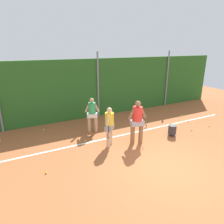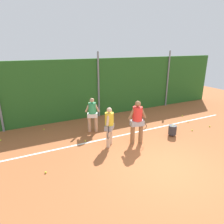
% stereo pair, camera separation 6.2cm
% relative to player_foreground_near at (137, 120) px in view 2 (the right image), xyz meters
% --- Properties ---
extents(ground_plane, '(26.49, 26.49, 0.00)m').
position_rel_player_foreground_near_xyz_m(ground_plane, '(-0.06, -0.21, -1.03)').
color(ground_plane, '#A85B33').
extents(hedge_fence_backdrop, '(17.22, 0.25, 3.26)m').
position_rel_player_foreground_near_xyz_m(hedge_fence_backdrop, '(-0.06, 4.04, 0.59)').
color(hedge_fence_backdrop, '#286023').
rests_on(hedge_fence_backdrop, ground_plane).
extents(fence_post_center, '(0.10, 0.10, 3.63)m').
position_rel_player_foreground_near_xyz_m(fence_post_center, '(-0.06, 3.87, 0.78)').
color(fence_post_center, gray).
rests_on(fence_post_center, ground_plane).
extents(fence_post_right, '(0.10, 0.10, 3.63)m').
position_rel_player_foreground_near_xyz_m(fence_post_right, '(4.91, 3.87, 0.78)').
color(fence_post_right, gray).
rests_on(fence_post_right, ground_plane).
extents(court_baseline_paint, '(12.58, 0.10, 0.01)m').
position_rel_player_foreground_near_xyz_m(court_baseline_paint, '(-0.06, 0.95, -1.03)').
color(court_baseline_paint, white).
rests_on(court_baseline_paint, ground_plane).
extents(player_foreground_near, '(0.84, 0.43, 1.84)m').
position_rel_player_foreground_near_xyz_m(player_foreground_near, '(0.00, 0.00, 0.00)').
color(player_foreground_near, '#8C603D').
rests_on(player_foreground_near, ground_plane).
extents(player_midcourt, '(0.53, 0.62, 1.63)m').
position_rel_player_foreground_near_xyz_m(player_midcourt, '(-1.10, 0.34, -0.12)').
color(player_midcourt, beige).
rests_on(player_midcourt, ground_plane).
extents(player_backcourt_far, '(0.65, 0.45, 1.64)m').
position_rel_player_foreground_near_xyz_m(player_backcourt_far, '(-1.19, 1.97, -0.11)').
color(player_backcourt_far, tan).
rests_on(player_backcourt_far, ground_plane).
extents(ball_hopper, '(0.36, 0.36, 0.51)m').
position_rel_player_foreground_near_xyz_m(ball_hopper, '(1.85, -0.11, -0.74)').
color(ball_hopper, '#2D2D33').
rests_on(ball_hopper, ground_plane).
extents(tennis_ball_0, '(0.07, 0.07, 0.07)m').
position_rel_player_foreground_near_xyz_m(tennis_ball_0, '(-5.14, 2.79, -1.00)').
color(tennis_ball_0, '#CCDB33').
rests_on(tennis_ball_0, ground_plane).
extents(tennis_ball_1, '(0.07, 0.07, 0.07)m').
position_rel_player_foreground_near_xyz_m(tennis_ball_1, '(4.23, 1.63, -1.00)').
color(tennis_ball_1, '#CCDB33').
rests_on(tennis_ball_1, ground_plane).
extents(tennis_ball_2, '(0.07, 0.07, 0.07)m').
position_rel_player_foreground_near_xyz_m(tennis_ball_2, '(3.82, 0.80, -1.00)').
color(tennis_ball_2, '#CCDB33').
rests_on(tennis_ball_2, ground_plane).
extents(tennis_ball_3, '(0.07, 0.07, 0.07)m').
position_rel_player_foreground_near_xyz_m(tennis_ball_3, '(-1.89, 1.09, -1.00)').
color(tennis_ball_3, '#CCDB33').
rests_on(tennis_ball_3, ground_plane).
extents(tennis_ball_4, '(0.07, 0.07, 0.07)m').
position_rel_player_foreground_near_xyz_m(tennis_ball_4, '(3.11, -0.14, -1.00)').
color(tennis_ball_4, '#CCDB33').
rests_on(tennis_ball_4, ground_plane).
extents(tennis_ball_5, '(0.07, 0.07, 0.07)m').
position_rel_player_foreground_near_xyz_m(tennis_ball_5, '(-3.27, 3.18, -1.00)').
color(tennis_ball_5, '#CCDB33').
rests_on(tennis_ball_5, ground_plane).
extents(tennis_ball_6, '(0.07, 0.07, 0.07)m').
position_rel_player_foreground_near_xyz_m(tennis_ball_6, '(4.29, -0.17, -1.00)').
color(tennis_ball_6, '#CCDB33').
rests_on(tennis_ball_6, ground_plane).
extents(tennis_ball_7, '(0.07, 0.07, 0.07)m').
position_rel_player_foreground_near_xyz_m(tennis_ball_7, '(-3.77, -0.48, -1.00)').
color(tennis_ball_7, '#CCDB33').
rests_on(tennis_ball_7, ground_plane).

